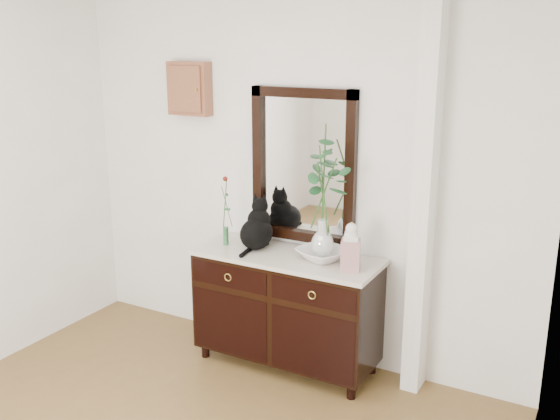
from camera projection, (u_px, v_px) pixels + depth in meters
The scene contains 10 objects.
wall_back at pixel (291, 177), 4.49m from camera, with size 3.60×0.04×2.70m, color white.
pilaster at pixel (425, 195), 3.96m from camera, with size 0.12×0.20×2.70m, color white.
sideboard at pixel (287, 304), 4.46m from camera, with size 1.33×0.52×0.82m.
wall_mirror at pixel (303, 166), 4.41m from camera, with size 0.80×0.06×1.10m.
key_cabinet at pixel (189, 89), 4.69m from camera, with size 0.35×0.10×0.40m, color brown.
cat at pixel (256, 224), 4.46m from camera, with size 0.26×0.32×0.37m, color black, non-canonical shape.
lotus_bowl at pixel (322, 254), 4.25m from camera, with size 0.33×0.33×0.08m, color silver.
vase_branches at pixel (323, 191), 4.14m from camera, with size 0.44×0.44×0.93m, color silver, non-canonical shape.
bud_vase_rose at pixel (225, 210), 4.51m from camera, with size 0.06×0.06×0.53m, color #306B3C, non-canonical shape.
ginger_jar at pixel (351, 246), 4.03m from camera, with size 0.12×0.12×0.33m, color silver, non-canonical shape.
Camera 1 is at (2.05, -1.91, 2.30)m, focal length 40.00 mm.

